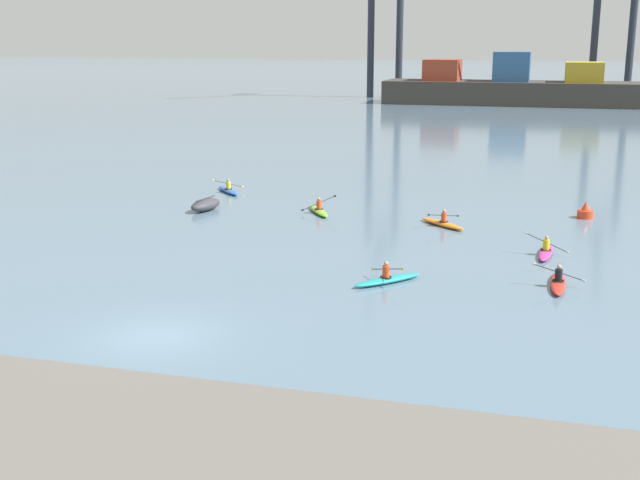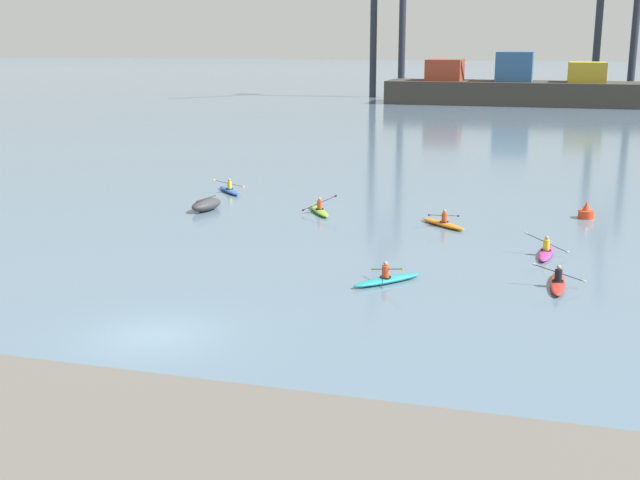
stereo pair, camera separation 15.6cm
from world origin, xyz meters
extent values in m
plane|color=slate|center=(0.00, 0.00, 0.00)|extent=(800.00, 800.00, 0.00)
cube|color=#38332D|center=(6.53, 109.16, 1.80)|extent=(39.46, 10.22, 3.59)
cube|color=#993823|center=(-4.32, 109.16, 5.25)|extent=(5.52, 7.15, 3.31)
cube|color=#2D5684|center=(6.53, 109.16, 5.86)|extent=(5.52, 7.15, 4.53)
cube|color=#B29323|center=(17.38, 109.16, 5.12)|extent=(5.52, 7.15, 3.05)
cylinder|color=#232833|center=(-18.40, 119.66, 13.63)|extent=(1.20, 1.20, 27.26)
cylinder|color=#232833|center=(-13.30, 119.66, 13.63)|extent=(1.20, 1.20, 27.26)
cylinder|color=#232833|center=(19.10, 121.93, 11.58)|extent=(1.20, 1.20, 23.15)
cylinder|color=#232833|center=(24.85, 121.93, 11.58)|extent=(1.20, 1.20, 23.15)
ellipsoid|color=#38383D|center=(-6.82, 20.02, 0.35)|extent=(1.56, 2.76, 0.70)
cube|color=#38383D|center=(-6.82, 20.02, 0.73)|extent=(0.42, 1.93, 0.06)
cylinder|color=red|center=(14.90, 23.93, 0.23)|extent=(0.90, 0.90, 0.45)
cone|color=red|center=(14.90, 23.93, 0.73)|extent=(0.50, 0.49, 0.55)
ellipsoid|color=#7ABC2D|center=(-0.14, 21.14, 0.13)|extent=(2.26, 3.22, 0.26)
torus|color=black|center=(-0.09, 21.05, 0.27)|extent=(0.67, 0.67, 0.05)
cylinder|color=#DB471E|center=(-0.09, 21.05, 0.51)|extent=(0.30, 0.30, 0.50)
sphere|color=tan|center=(-0.09, 21.05, 0.86)|extent=(0.19, 0.19, 0.19)
cylinder|color=black|center=(-0.11, 21.09, 0.61)|extent=(1.71, 1.05, 0.77)
ellipsoid|color=black|center=(-0.96, 20.59, 0.24)|extent=(0.20, 0.14, 0.17)
ellipsoid|color=black|center=(0.73, 21.60, 0.98)|extent=(0.20, 0.14, 0.17)
ellipsoid|color=orange|center=(7.32, 19.67, 0.13)|extent=(2.93, 2.72, 0.26)
torus|color=black|center=(7.39, 19.60, 0.27)|extent=(0.69, 0.69, 0.05)
cylinder|color=#DB471E|center=(7.39, 19.60, 0.51)|extent=(0.30, 0.30, 0.50)
sphere|color=tan|center=(7.39, 19.60, 0.86)|extent=(0.19, 0.19, 0.19)
cylinder|color=black|center=(7.36, 19.63, 0.61)|extent=(1.42, 1.57, 0.33)
ellipsoid|color=black|center=(6.66, 18.86, 0.76)|extent=(0.16, 0.17, 0.13)
ellipsoid|color=black|center=(8.05, 20.41, 0.46)|extent=(0.16, 0.17, 0.13)
ellipsoid|color=red|center=(13.34, 9.78, 0.13)|extent=(0.61, 3.40, 0.26)
torus|color=black|center=(13.34, 9.68, 0.27)|extent=(0.49, 0.49, 0.05)
cylinder|color=black|center=(13.34, 9.68, 0.51)|extent=(0.30, 0.30, 0.50)
sphere|color=tan|center=(13.34, 9.68, 0.86)|extent=(0.19, 0.19, 0.19)
cylinder|color=black|center=(13.34, 9.73, 0.61)|extent=(2.03, 0.04, 0.59)
ellipsoid|color=silver|center=(12.33, 9.74, 0.89)|extent=(0.20, 0.04, 0.15)
ellipsoid|color=silver|center=(14.35, 9.73, 0.33)|extent=(0.20, 0.04, 0.15)
ellipsoid|color=#2856B2|center=(-7.75, 25.85, 0.13)|extent=(2.70, 2.95, 0.26)
torus|color=black|center=(-7.68, 25.78, 0.27)|extent=(0.69, 0.69, 0.05)
cylinder|color=gold|center=(-7.68, 25.78, 0.51)|extent=(0.30, 0.30, 0.50)
sphere|color=tan|center=(-7.68, 25.78, 0.86)|extent=(0.19, 0.19, 0.19)
cylinder|color=black|center=(-7.71, 25.81, 0.61)|extent=(1.54, 1.36, 0.62)
ellipsoid|color=yellow|center=(-8.47, 25.15, 0.90)|extent=(0.18, 0.16, 0.16)
ellipsoid|color=yellow|center=(-6.96, 26.48, 0.32)|extent=(0.18, 0.16, 0.16)
ellipsoid|color=teal|center=(6.48, 8.37, 0.13)|extent=(2.72, 2.93, 0.26)
torus|color=black|center=(6.41, 8.29, 0.27)|extent=(0.69, 0.69, 0.05)
cylinder|color=#DB471E|center=(6.41, 8.29, 0.51)|extent=(0.30, 0.30, 0.50)
sphere|color=tan|center=(6.41, 8.29, 0.86)|extent=(0.19, 0.19, 0.19)
cylinder|color=black|center=(6.44, 8.33, 0.61)|extent=(1.55, 1.39, 0.53)
ellipsoid|color=yellow|center=(5.68, 9.01, 0.36)|extent=(0.18, 0.16, 0.15)
ellipsoid|color=yellow|center=(7.20, 7.65, 0.86)|extent=(0.18, 0.16, 0.15)
ellipsoid|color=#C13384|center=(12.82, 14.89, 0.13)|extent=(0.87, 3.44, 0.26)
torus|color=black|center=(12.81, 14.79, 0.27)|extent=(0.53, 0.53, 0.05)
cylinder|color=gold|center=(12.81, 14.79, 0.51)|extent=(0.30, 0.30, 0.50)
sphere|color=tan|center=(12.81, 14.79, 0.86)|extent=(0.19, 0.19, 0.19)
cylinder|color=black|center=(12.81, 14.84, 0.61)|extent=(1.96, 0.19, 0.80)
ellipsoid|color=silver|center=(11.84, 14.92, 0.99)|extent=(0.21, 0.06, 0.17)
ellipsoid|color=silver|center=(13.79, 14.76, 0.23)|extent=(0.21, 0.06, 0.17)
camera|label=1|loc=(12.50, -23.63, 9.88)|focal=45.42mm
camera|label=2|loc=(12.65, -23.59, 9.88)|focal=45.42mm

